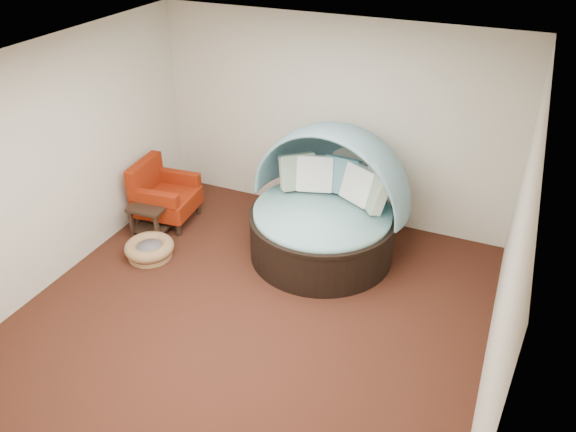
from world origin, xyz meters
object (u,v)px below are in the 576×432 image
at_px(pet_basket, 150,249).
at_px(red_armchair, 163,195).
at_px(side_table, 152,215).
at_px(canopy_daybed, 327,198).

xyz_separation_m(pet_basket, red_armchair, (-0.33, 0.85, 0.30)).
xyz_separation_m(red_armchair, side_table, (0.06, -0.38, -0.11)).
relative_size(pet_basket, red_armchair, 0.87).
relative_size(canopy_daybed, red_armchair, 2.35).
height_order(pet_basket, red_armchair, red_armchair).
relative_size(pet_basket, side_table, 1.52).
height_order(canopy_daybed, pet_basket, canopy_daybed).
bearing_deg(canopy_daybed, pet_basket, -146.78).
bearing_deg(red_armchair, side_table, -86.63).
bearing_deg(pet_basket, side_table, 120.11).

